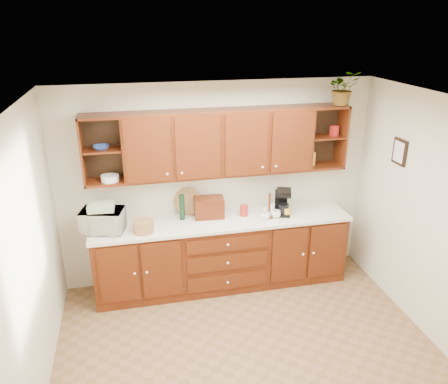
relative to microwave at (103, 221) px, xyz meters
name	(u,v)px	position (x,y,z in m)	size (l,w,h in m)	color
floor	(252,360)	(1.44, -1.44, -1.07)	(4.00, 4.00, 0.00)	brown
ceiling	(260,109)	(1.44, -1.44, 1.53)	(4.00, 4.00, 0.00)	white
back_wall	(217,184)	(1.44, 0.31, 0.23)	(4.00, 4.00, 0.00)	beige
left_wall	(24,275)	(-0.56, -1.44, 0.23)	(3.50, 3.50, 0.00)	beige
right_wall	(445,229)	(3.44, -1.44, 0.23)	(3.50, 3.50, 0.00)	beige
base_cabinets	(222,253)	(1.44, 0.01, -0.62)	(3.20, 0.60, 0.90)	#381406
countertop	(222,221)	(1.44, 0.00, -0.15)	(3.24, 0.64, 0.04)	silver
upper_cabinets	(220,143)	(1.45, 0.15, 0.82)	(3.20, 0.33, 0.80)	#381406
undercabinet_light	(221,177)	(1.44, 0.10, 0.40)	(0.40, 0.05, 0.03)	white
framed_picture	(400,152)	(3.42, -0.54, 0.78)	(0.03, 0.24, 0.30)	black
wicker_basket	(143,226)	(0.46, -0.13, -0.06)	(0.24, 0.24, 0.15)	#A27843
microwave	(103,221)	(0.00, 0.00, 0.00)	(0.49, 0.33, 0.27)	silver
towel_stack	(101,207)	(0.00, 0.00, 0.18)	(0.30, 0.22, 0.09)	#E7ED6F
wine_bottle	(182,207)	(0.95, 0.12, 0.03)	(0.07, 0.07, 0.33)	black
woven_tray	(188,213)	(1.04, 0.25, -0.13)	(0.36, 0.36, 0.02)	#A27843
bread_box	(209,207)	(1.29, 0.12, -0.01)	(0.37, 0.23, 0.26)	#381406
mug_tree	(269,213)	(2.03, -0.05, -0.08)	(0.30, 0.29, 0.32)	#381406
canister_red	(244,210)	(1.73, 0.07, -0.07)	(0.10, 0.10, 0.14)	#AD1F19
canister_white	(272,210)	(2.07, -0.03, -0.05)	(0.07, 0.07, 0.17)	white
canister_yellow	(287,212)	(2.26, -0.07, -0.08)	(0.10, 0.10, 0.11)	gold
coffee_maker	(283,202)	(2.23, 0.01, 0.03)	(0.24, 0.28, 0.33)	black
bowl_stack	(101,148)	(0.06, 0.13, 0.85)	(0.18, 0.18, 0.05)	#284593
plate_stack	(110,178)	(0.13, 0.11, 0.48)	(0.21, 0.21, 0.07)	white
pantry_box_yellow	(310,159)	(2.62, 0.15, 0.53)	(0.10, 0.08, 0.18)	gold
pantry_box_red	(334,131)	(2.91, 0.13, 0.89)	(0.09, 0.08, 0.13)	#AD1F19
potted_plant	(343,88)	(2.96, 0.10, 1.42)	(0.37, 0.32, 0.41)	#999999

